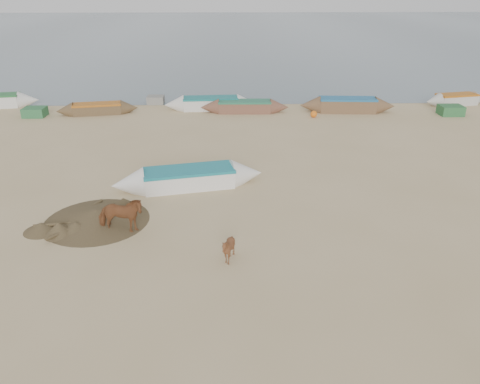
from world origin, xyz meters
name	(u,v)px	position (x,y,z in m)	size (l,w,h in m)	color
ground	(244,276)	(0.00, 0.00, 0.00)	(140.00, 140.00, 0.00)	tan
sea	(227,30)	(0.00, 82.00, 0.01)	(160.00, 160.00, 0.00)	slate
cow_adult	(121,216)	(-4.22, 2.77, 0.69)	(0.74, 1.63, 1.38)	brown
calf_front	(228,249)	(-0.47, 0.80, 0.47)	(0.76, 0.85, 0.94)	brown
near_canoe	(189,178)	(-2.13, 6.87, 0.42)	(6.57, 1.40, 0.83)	white
debris_pile	(96,215)	(-5.36, 3.75, 0.24)	(3.90, 3.90, 0.47)	brown
waterline_canoes	(217,104)	(-1.07, 20.46, 0.43)	(59.05, 4.32, 0.97)	brown
beach_clutter	(302,108)	(4.77, 19.71, 0.30)	(46.98, 5.03, 0.64)	#2F683D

